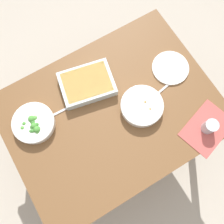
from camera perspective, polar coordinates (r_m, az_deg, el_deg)
ground_plane at (r=2.15m, az=0.00°, el=-5.42°), size 6.00×6.00×0.00m
dining_table at (r=1.51m, az=0.00°, el=-0.93°), size 1.20×0.90×0.74m
placemat at (r=1.50m, az=20.79°, el=-3.46°), size 0.33×0.27×0.00m
stew_bowl at (r=1.41m, az=6.79°, el=1.32°), size 0.24×0.24×0.06m
broccoli_bowl at (r=1.44m, az=-17.38°, el=-2.47°), size 0.23×0.23×0.07m
baking_dish at (r=1.45m, az=-5.69°, el=6.41°), size 0.34×0.28×0.06m
drink_cup at (r=1.46m, az=21.28°, el=-3.15°), size 0.07×0.07×0.08m
side_plate at (r=1.56m, az=13.14°, el=9.75°), size 0.22×0.22×0.01m
spoon_by_stew at (r=1.48m, az=10.26°, el=4.07°), size 0.18×0.05×0.01m
spoon_by_broccoli at (r=1.45m, az=-12.76°, el=-0.44°), size 0.18×0.03×0.01m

